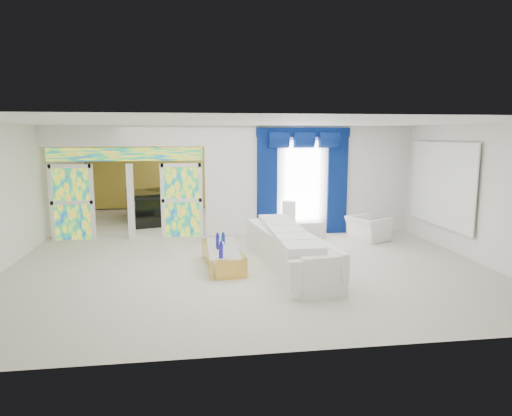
{
  "coord_description": "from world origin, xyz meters",
  "views": [
    {
      "loc": [
        -1.13,
        -11.31,
        2.75
      ],
      "look_at": [
        0.3,
        -1.2,
        1.1
      ],
      "focal_mm": 31.75,
      "sensor_mm": 36.0,
      "label": 1
    }
  ],
  "objects": [
    {
      "name": "floor",
      "position": [
        0.0,
        0.0,
        0.0
      ],
      "size": [
        12.0,
        12.0,
        0.0
      ],
      "primitive_type": "plane",
      "color": "#B7AF9E",
      "rests_on": "ground"
    },
    {
      "name": "dividing_wall",
      "position": [
        2.15,
        1.0,
        1.5
      ],
      "size": [
        5.7,
        0.18,
        3.0
      ],
      "primitive_type": "cube",
      "color": "white",
      "rests_on": "ground"
    },
    {
      "name": "dividing_header",
      "position": [
        -2.85,
        1.0,
        2.73
      ],
      "size": [
        4.3,
        0.18,
        0.55
      ],
      "primitive_type": "cube",
      "color": "white",
      "rests_on": "dividing_wall"
    },
    {
      "name": "stained_panel_left",
      "position": [
        -4.28,
        1.0,
        1.0
      ],
      "size": [
        0.95,
        0.04,
        2.0
      ],
      "primitive_type": "cube",
      "color": "#994C3F",
      "rests_on": "ground"
    },
    {
      "name": "stained_panel_right",
      "position": [
        -1.42,
        1.0,
        1.0
      ],
      "size": [
        0.95,
        0.04,
        2.0
      ],
      "primitive_type": "cube",
      "color": "#994C3F",
      "rests_on": "ground"
    },
    {
      "name": "stained_transom",
      "position": [
        -2.85,
        1.0,
        2.25
      ],
      "size": [
        4.0,
        0.05,
        0.35
      ],
      "primitive_type": "cube",
      "color": "#994C3F",
      "rests_on": "dividing_header"
    },
    {
      "name": "window_pane",
      "position": [
        1.9,
        0.9,
        1.45
      ],
      "size": [
        1.0,
        0.02,
        2.3
      ],
      "primitive_type": "cube",
      "color": "white",
      "rests_on": "dividing_wall"
    },
    {
      "name": "blue_drape_left",
      "position": [
        0.9,
        0.87,
        1.4
      ],
      "size": [
        0.55,
        0.1,
        2.8
      ],
      "primitive_type": "cube",
      "color": "#030B41",
      "rests_on": "ground"
    },
    {
      "name": "blue_drape_right",
      "position": [
        2.9,
        0.87,
        1.4
      ],
      "size": [
        0.55,
        0.1,
        2.8
      ],
      "primitive_type": "cube",
      "color": "#030B41",
      "rests_on": "ground"
    },
    {
      "name": "blue_pelmet",
      "position": [
        1.9,
        0.87,
        2.82
      ],
      "size": [
        2.6,
        0.12,
        0.25
      ],
      "primitive_type": "cube",
      "color": "#030B41",
      "rests_on": "dividing_wall"
    },
    {
      "name": "wall_mirror",
      "position": [
        4.94,
        -1.0,
        1.55
      ],
      "size": [
        0.04,
        2.7,
        1.9
      ],
      "primitive_type": "cube",
      "color": "white",
      "rests_on": "ground"
    },
    {
      "name": "gold_curtains",
      "position": [
        0.0,
        5.9,
        1.5
      ],
      "size": [
        9.7,
        0.12,
        2.9
      ],
      "primitive_type": "cube",
      "color": "#AD7D29",
      "rests_on": "ground"
    },
    {
      "name": "white_sofa",
      "position": [
        0.82,
        -2.35,
        0.36
      ],
      "size": [
        1.3,
        3.88,
        0.73
      ],
      "primitive_type": "cube",
      "rotation": [
        0.0,
        0.0,
        0.13
      ],
      "color": "white",
      "rests_on": "ground"
    },
    {
      "name": "coffee_table",
      "position": [
        -0.53,
        -2.05,
        0.2
      ],
      "size": [
        0.85,
        1.9,
        0.41
      ],
      "primitive_type": "cube",
      "rotation": [
        0.0,
        0.0,
        0.13
      ],
      "color": "gold",
      "rests_on": "ground"
    },
    {
      "name": "console_table",
      "position": [
        1.75,
        0.52,
        0.2
      ],
      "size": [
        1.23,
        0.44,
        0.4
      ],
      "primitive_type": "cube",
      "rotation": [
        0.0,
        0.0,
        0.04
      ],
      "color": "silver",
      "rests_on": "ground"
    },
    {
      "name": "table_lamp",
      "position": [
        1.45,
        0.52,
        0.69
      ],
      "size": [
        0.36,
        0.36,
        0.58
      ],
      "primitive_type": "cylinder",
      "color": "white",
      "rests_on": "console_table"
    },
    {
      "name": "armchair",
      "position": [
        3.44,
        -0.14,
        0.31
      ],
      "size": [
        1.15,
        1.22,
        0.63
      ],
      "primitive_type": "imported",
      "rotation": [
        0.0,
        0.0,
        1.98
      ],
      "color": "white",
      "rests_on": "ground"
    },
    {
      "name": "grand_piano",
      "position": [
        -2.5,
        3.96,
        0.45
      ],
      "size": [
        1.82,
        2.1,
        0.9
      ],
      "primitive_type": "cube",
      "rotation": [
        0.0,
        0.0,
        0.3
      ],
      "color": "black",
      "rests_on": "ground"
    },
    {
      "name": "piano_bench",
      "position": [
        -2.5,
        2.36,
        0.15
      ],
      "size": [
        0.98,
        0.61,
        0.31
      ],
      "primitive_type": "cube",
      "rotation": [
        0.0,
        0.0,
        0.3
      ],
      "color": "black",
      "rests_on": "ground"
    },
    {
      "name": "tv_console",
      "position": [
        -4.55,
        3.42,
        0.42
      ],
      "size": [
        0.6,
        0.55,
        0.83
      ],
      "primitive_type": "cube",
      "rotation": [
        0.0,
        0.0,
        0.05
      ],
      "color": "#A37551",
      "rests_on": "ground"
    },
    {
      "name": "chandelier",
      "position": [
        -2.3,
        3.4,
        2.65
      ],
      "size": [
        0.6,
        0.6,
        0.6
      ],
      "primitive_type": "sphere",
      "color": "gold",
      "rests_on": "ceiling"
    },
    {
      "name": "decanters",
      "position": [
        -0.56,
        -2.12,
        0.5
      ],
      "size": [
        0.17,
        1.08,
        0.3
      ],
      "color": "white",
      "rests_on": "coffee_table"
    }
  ]
}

